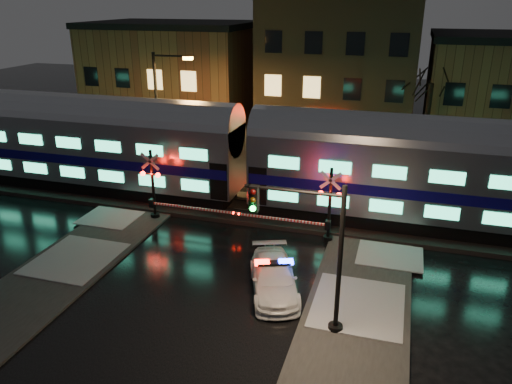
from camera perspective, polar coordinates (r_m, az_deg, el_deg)
ground at (r=24.34m, az=-3.13°, el=-6.73°), size 120.00×120.00×0.00m
ballast at (r=28.57m, az=0.26°, el=-2.01°), size 90.00×4.20×0.24m
sidewalk_left at (r=22.90m, az=-24.34°, el=-10.57°), size 4.00×20.00×0.12m
sidewalk_right at (r=18.18m, az=10.54°, el=-17.84°), size 4.00×20.00×0.12m
building_left at (r=47.37m, az=-9.21°, el=12.63°), size 14.00×10.00×9.00m
building_mid at (r=43.37m, az=9.70°, el=13.49°), size 12.00×11.00×11.50m
building_right at (r=43.41m, az=26.95°, el=9.52°), size 12.00×10.00×8.50m
train at (r=27.63m, az=-1.11°, el=4.38°), size 51.00×3.12×5.92m
police_car at (r=20.89m, az=2.04°, el=-9.75°), size 3.27×4.84×1.46m
crossing_signal_right at (r=24.74m, az=7.51°, el=-2.29°), size 5.48×0.64×3.88m
crossing_signal_left at (r=27.41m, az=-11.08°, el=-0.05°), size 5.58×0.65×3.95m
traffic_light at (r=17.66m, az=6.66°, el=-7.18°), size 3.71×0.68×5.73m
streetlight at (r=33.59m, az=-10.81°, el=9.48°), size 2.76×0.29×8.25m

